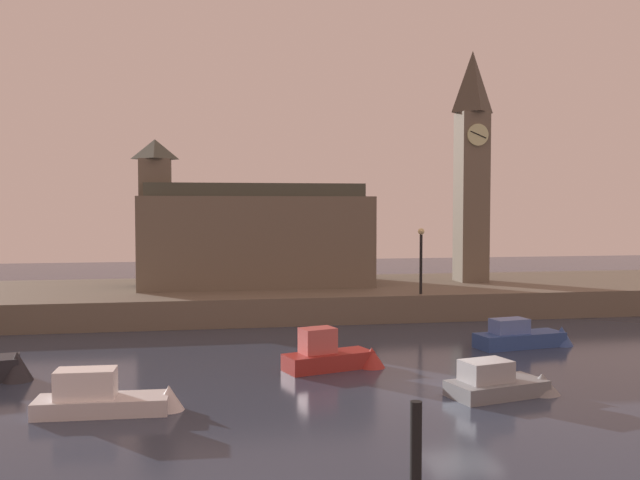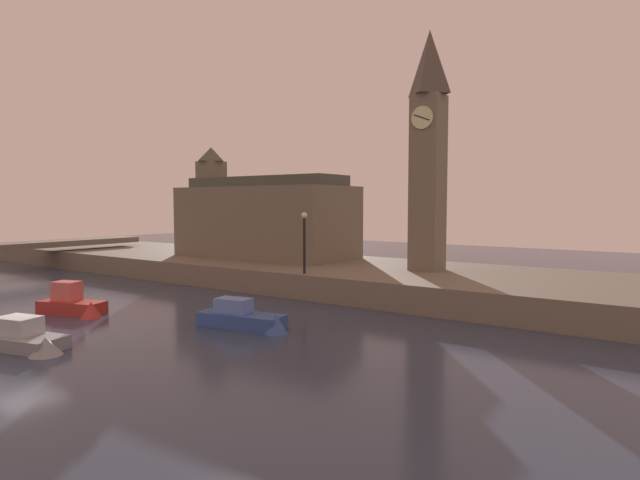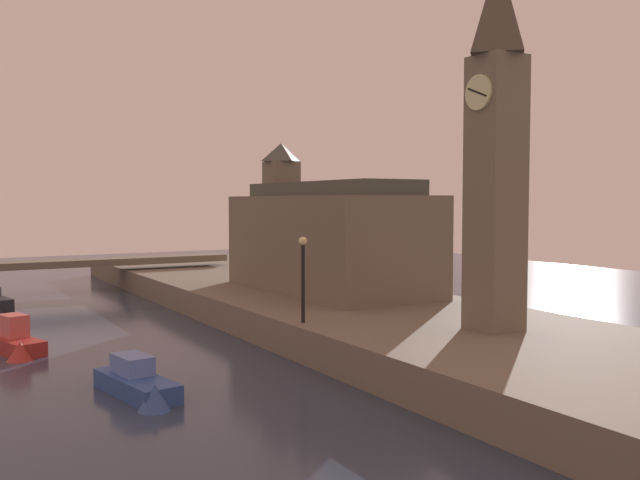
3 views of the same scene
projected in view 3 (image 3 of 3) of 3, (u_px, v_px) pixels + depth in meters
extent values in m
cube|color=#6B6051|center=(364.00, 318.00, 35.13)|extent=(70.00, 12.00, 1.50)
cube|color=#6B6051|center=(495.00, 194.00, 27.61)|extent=(1.81, 1.81, 10.86)
cylinder|color=beige|center=(478.00, 92.00, 26.91)|extent=(1.38, 0.12, 1.38)
cube|color=black|center=(477.00, 92.00, 26.87)|extent=(1.04, 0.04, 0.47)
pyramid|color=#4A4339|center=(498.00, 5.00, 27.20)|extent=(1.99, 1.99, 3.95)
cube|color=#6B6051|center=(329.00, 243.00, 40.12)|extent=(13.90, 6.60, 5.45)
cube|color=#6B6051|center=(281.00, 221.00, 45.25)|extent=(1.87, 1.87, 7.71)
pyramid|color=#474C42|center=(281.00, 152.00, 45.00)|extent=(2.05, 2.05, 1.20)
cube|color=#42473D|center=(329.00, 189.00, 39.94)|extent=(13.21, 3.96, 0.80)
cylinder|color=black|center=(303.00, 284.00, 29.44)|extent=(0.16, 0.16, 3.30)
sphere|color=#F2E099|center=(303.00, 241.00, 29.34)|extent=(0.36, 0.36, 0.36)
cube|color=maroon|center=(15.00, 346.00, 30.52)|extent=(3.73, 2.29, 0.65)
cube|color=#CC5651|center=(13.00, 326.00, 30.83)|extent=(1.52, 1.26, 0.98)
cone|color=maroon|center=(20.00, 352.00, 29.01)|extent=(1.46, 1.46, 0.87)
cube|color=#2D4C93|center=(137.00, 386.00, 23.86)|extent=(4.30, 2.07, 0.65)
cube|color=#5B7AC1|center=(132.00, 364.00, 24.25)|extent=(1.76, 1.23, 0.65)
cone|color=#2D4C93|center=(154.00, 400.00, 22.08)|extent=(1.44, 1.44, 1.03)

